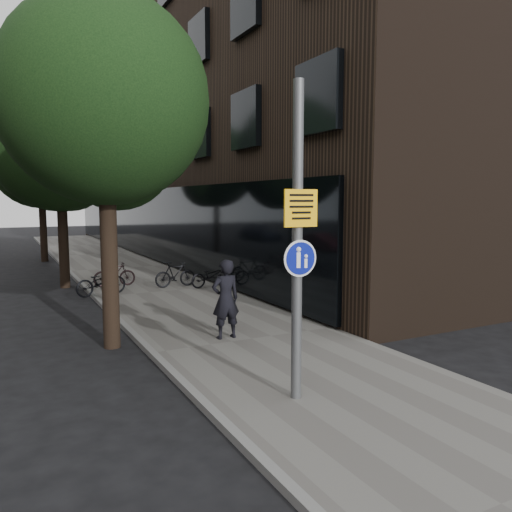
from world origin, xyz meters
TOP-DOWN VIEW (x-y plane):
  - ground at (0.00, 0.00)m, footprint 120.00×120.00m
  - sidewalk at (0.25, 10.00)m, footprint 4.50×60.00m
  - curb_edge at (-2.00, 10.00)m, footprint 0.15×60.00m
  - building_right_dark_brick at (8.50, 22.00)m, footprint 12.00×40.00m
  - street_tree_near at (-2.53, 4.64)m, footprint 4.40×4.40m
  - street_tree_mid at (-2.53, 13.14)m, footprint 5.00×5.00m
  - street_tree_far at (-2.53, 22.14)m, footprint 5.00×5.00m
  - signpost at (-0.65, 0.00)m, footprint 0.56×0.16m
  - pedestrian at (-0.25, 3.64)m, footprint 0.66×0.43m
  - parked_bike_facade_near at (2.00, 10.01)m, footprint 1.64×0.74m
  - parked_bike_facade_far at (0.87, 10.63)m, footprint 1.54×0.49m
  - parked_bike_curb_near at (-1.80, 10.19)m, footprint 1.82×1.05m
  - parked_bike_curb_far at (-1.05, 11.78)m, footprint 1.50×0.53m

SIDE VIEW (x-z plane):
  - ground at x=0.00m, z-range 0.00..0.00m
  - sidewalk at x=0.25m, z-range 0.00..0.12m
  - curb_edge at x=-2.00m, z-range 0.00..0.13m
  - parked_bike_facade_near at x=2.00m, z-range 0.12..0.95m
  - parked_bike_curb_far at x=-1.05m, z-range 0.12..1.01m
  - parked_bike_curb_near at x=-1.80m, z-range 0.12..1.02m
  - parked_bike_facade_far at x=0.87m, z-range 0.12..1.03m
  - pedestrian at x=-0.25m, z-range 0.12..1.91m
  - signpost at x=-0.65m, z-range 0.14..5.02m
  - street_tree_near at x=-2.53m, z-range 1.36..8.86m
  - street_tree_mid at x=-2.53m, z-range 1.21..9.01m
  - street_tree_far at x=-2.53m, z-range 1.21..9.01m
  - building_right_dark_brick at x=8.50m, z-range 0.00..18.00m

